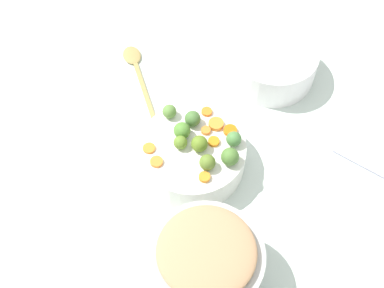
% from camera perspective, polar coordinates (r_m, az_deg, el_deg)
% --- Properties ---
extents(tabletop, '(2.40, 2.40, 0.02)m').
position_cam_1_polar(tabletop, '(1.32, 0.06, -1.36)').
color(tabletop, silver).
rests_on(tabletop, ground).
extents(serving_bowl_carrots, '(0.27, 0.27, 0.09)m').
position_cam_1_polar(serving_bowl_carrots, '(1.26, -0.00, -1.33)').
color(serving_bowl_carrots, white).
rests_on(serving_bowl_carrots, tabletop).
extents(metal_pot, '(0.24, 0.24, 0.14)m').
position_cam_1_polar(metal_pot, '(1.10, 1.57, -13.72)').
color(metal_pot, '#BCBAB6').
rests_on(metal_pot, tabletop).
extents(stuffing_mound, '(0.20, 0.20, 0.03)m').
position_cam_1_polar(stuffing_mound, '(1.02, 1.68, -12.11)').
color(stuffing_mound, tan).
rests_on(stuffing_mound, metal_pot).
extents(carrot_slice_0, '(0.05, 0.05, 0.01)m').
position_cam_1_polar(carrot_slice_0, '(1.25, 2.77, 2.30)').
color(carrot_slice_0, orange).
rests_on(carrot_slice_0, serving_bowl_carrots).
extents(carrot_slice_1, '(0.04, 0.04, 0.01)m').
position_cam_1_polar(carrot_slice_1, '(1.24, 4.39, 1.54)').
color(carrot_slice_1, orange).
rests_on(carrot_slice_1, serving_bowl_carrots).
extents(carrot_slice_2, '(0.04, 0.04, 0.01)m').
position_cam_1_polar(carrot_slice_2, '(1.28, 1.69, 3.71)').
color(carrot_slice_2, orange).
rests_on(carrot_slice_2, serving_bowl_carrots).
extents(carrot_slice_3, '(0.03, 0.03, 0.01)m').
position_cam_1_polar(carrot_slice_3, '(1.22, -4.93, -0.48)').
color(carrot_slice_3, orange).
rests_on(carrot_slice_3, serving_bowl_carrots).
extents(carrot_slice_4, '(0.03, 0.03, 0.01)m').
position_cam_1_polar(carrot_slice_4, '(1.17, 1.44, -3.80)').
color(carrot_slice_4, orange).
rests_on(carrot_slice_4, serving_bowl_carrots).
extents(carrot_slice_5, '(0.04, 0.04, 0.01)m').
position_cam_1_polar(carrot_slice_5, '(1.20, -4.08, -2.03)').
color(carrot_slice_5, orange).
rests_on(carrot_slice_5, serving_bowl_carrots).
extents(carrot_slice_6, '(0.04, 0.04, 0.01)m').
position_cam_1_polar(carrot_slice_6, '(1.22, 2.50, 0.29)').
color(carrot_slice_6, orange).
rests_on(carrot_slice_6, serving_bowl_carrots).
extents(carrot_slice_7, '(0.03, 0.03, 0.01)m').
position_cam_1_polar(carrot_slice_7, '(1.24, 1.59, 1.55)').
color(carrot_slice_7, orange).
rests_on(carrot_slice_7, serving_bowl_carrots).
extents(brussels_sprout_0, '(0.04, 0.04, 0.04)m').
position_cam_1_polar(brussels_sprout_0, '(1.24, 0.07, 2.91)').
color(brussels_sprout_0, '#497437').
rests_on(brussels_sprout_0, serving_bowl_carrots).
extents(brussels_sprout_1, '(0.03, 0.03, 0.03)m').
position_cam_1_polar(brussels_sprout_1, '(1.21, -1.32, 0.18)').
color(brussels_sprout_1, olive).
rests_on(brussels_sprout_1, serving_bowl_carrots).
extents(brussels_sprout_2, '(0.04, 0.04, 0.04)m').
position_cam_1_polar(brussels_sprout_2, '(1.22, -1.14, 1.55)').
color(brussels_sprout_2, '#528833').
rests_on(brussels_sprout_2, serving_bowl_carrots).
extents(brussels_sprout_3, '(0.04, 0.04, 0.04)m').
position_cam_1_polar(brussels_sprout_3, '(1.17, 1.77, -2.11)').
color(brussels_sprout_3, olive).
rests_on(brussels_sprout_3, serving_bowl_carrots).
extents(brussels_sprout_4, '(0.04, 0.04, 0.04)m').
position_cam_1_polar(brussels_sprout_4, '(1.18, 4.37, -1.45)').
color(brussels_sprout_4, '#4F7A33').
rests_on(brussels_sprout_4, serving_bowl_carrots).
extents(brussels_sprout_5, '(0.04, 0.04, 0.04)m').
position_cam_1_polar(brussels_sprout_5, '(1.20, 0.86, 0.03)').
color(brussels_sprout_5, olive).
rests_on(brussels_sprout_5, serving_bowl_carrots).
extents(brussels_sprout_6, '(0.04, 0.04, 0.04)m').
position_cam_1_polar(brussels_sprout_6, '(1.26, -2.59, 3.74)').
color(brussels_sprout_6, '#5E873D').
rests_on(brussels_sprout_6, serving_bowl_carrots).
extents(brussels_sprout_7, '(0.04, 0.04, 0.04)m').
position_cam_1_polar(brussels_sprout_7, '(1.21, 4.80, 0.58)').
color(brussels_sprout_7, '#4D8241').
rests_on(brussels_sprout_7, serving_bowl_carrots).
extents(wooden_spoon, '(0.11, 0.30, 0.01)m').
position_cam_1_polar(wooden_spoon, '(1.50, -6.43, 8.72)').
color(wooden_spoon, '#A78E4F').
rests_on(wooden_spoon, tabletop).
extents(casserole_dish, '(0.25, 0.25, 0.10)m').
position_cam_1_polar(casserole_dish, '(1.46, 9.15, 9.11)').
color(casserole_dish, white).
rests_on(casserole_dish, tabletop).
extents(dish_towel, '(0.24, 0.21, 0.01)m').
position_cam_1_polar(dish_towel, '(1.42, 20.06, 0.52)').
color(dish_towel, '#A7A6BB').
rests_on(dish_towel, tabletop).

